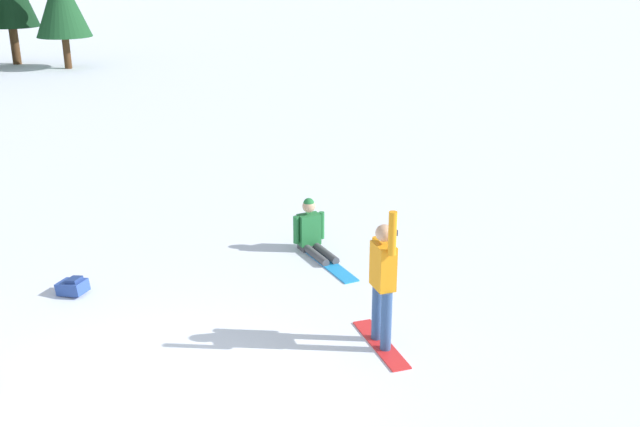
{
  "coord_description": "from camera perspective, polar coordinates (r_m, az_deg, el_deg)",
  "views": [
    {
      "loc": [
        -0.48,
        -7.77,
        5.26
      ],
      "look_at": [
        3.41,
        3.48,
        1.0
      ],
      "focal_mm": 41.38,
      "sensor_mm": 36.0,
      "label": 1
    }
  ],
  "objects": [
    {
      "name": "snowboarder_midground",
      "position": [
        13.51,
        -0.54,
        -1.64
      ],
      "size": [
        0.67,
        1.84,
        1.0
      ],
      "color": "#4C4C51",
      "rests_on": "ground_plane"
    },
    {
      "name": "ground_plane",
      "position": [
        9.39,
        -13.29,
        -14.95
      ],
      "size": [
        800.0,
        800.0,
        0.0
      ],
      "primitive_type": "plane",
      "color": "silver"
    },
    {
      "name": "backpack_blue",
      "position": [
        12.62,
        -18.59,
        -5.37
      ],
      "size": [
        0.56,
        0.54,
        0.3
      ],
      "color": "#2D4C9E",
      "rests_on": "ground_plane"
    },
    {
      "name": "snowboarder_foreground",
      "position": [
        10.16,
        4.87,
        -5.19
      ],
      "size": [
        0.3,
        1.45,
        2.09
      ],
      "color": "red",
      "rests_on": "ground_plane"
    }
  ]
}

